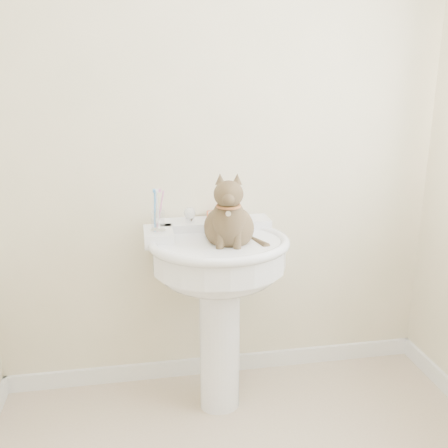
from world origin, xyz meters
TOP-DOWN VIEW (x-y plane):
  - wall_back at (0.00, 1.10)m, footprint 2.20×0.00m
  - baseboard_back at (0.00, 1.09)m, footprint 2.20×0.02m
  - pedestal_sink at (-0.05, 0.81)m, footprint 0.64×0.62m
  - faucet at (-0.05, 0.96)m, footprint 0.28×0.12m
  - soap_bar at (-0.01, 1.06)m, footprint 0.10×0.08m
  - toothbrush_cup at (-0.31, 0.87)m, footprint 0.07×0.07m
  - cat at (-0.01, 0.78)m, footprint 0.24×0.30m

SIDE VIEW (x-z plane):
  - baseboard_back at x=0.00m, z-range 0.00..0.09m
  - pedestal_sink at x=-0.05m, z-range 0.25..1.13m
  - soap_bar at x=-0.01m, z-range 0.88..0.91m
  - faucet at x=-0.05m, z-range 0.85..0.99m
  - toothbrush_cup at x=-0.31m, z-range 0.83..1.02m
  - cat at x=-0.01m, z-range 0.71..1.15m
  - wall_back at x=0.00m, z-range 0.00..2.50m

